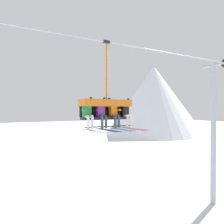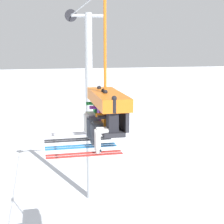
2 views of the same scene
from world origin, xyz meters
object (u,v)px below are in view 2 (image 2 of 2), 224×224
skier_green (94,109)px  skier_black (107,124)px  skier_purple (98,113)px  lift_tower_near (89,105)px  skier_orange (102,118)px  chairlift_chair (108,103)px

skier_green → skier_black: 1.84m
skier_green → skier_purple: 0.61m
skier_purple → lift_tower_near: bearing=173.3°
skier_purple → skier_orange: bearing=0.0°
skier_orange → skier_purple: bearing=180.0°
chairlift_chair → skier_black: (0.93, -0.21, -0.30)m
lift_tower_near → skier_purple: (7.83, -0.92, 1.21)m
skier_purple → skier_orange: (0.61, 0.00, 0.00)m
skier_orange → skier_black: same height
skier_green → skier_black: size_ratio=1.00×
skier_purple → skier_black: same height
skier_orange → skier_black: bearing=0.0°
chairlift_chair → skier_black: bearing=-13.0°
skier_black → lift_tower_near: bearing=174.2°
skier_black → skier_orange: bearing=180.0°
lift_tower_near → skier_green: (7.21, -0.92, 1.21)m
skier_green → skier_purple: same height
skier_orange → chairlift_chair: bearing=144.9°
lift_tower_near → skier_orange: size_ratio=5.49×
lift_tower_near → chairlift_chair: lift_tower_near is taller
chairlift_chair → skier_purple: (-0.30, -0.21, -0.30)m
chairlift_chair → skier_black: 1.00m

